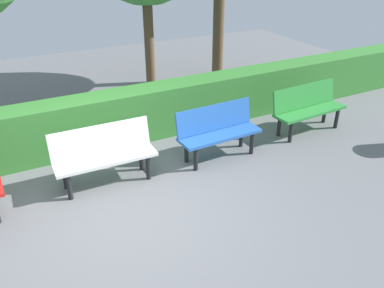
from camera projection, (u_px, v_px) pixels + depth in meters
ground_plane at (123, 211)px, 5.30m from camera, size 17.27×17.27×0.00m
bench_green at (308, 107)px, 7.28m from camera, size 1.49×0.53×0.86m
bench_blue at (218, 130)px, 6.42m from camera, size 1.40×0.50×0.86m
bench_white at (104, 153)px, 5.73m from camera, size 1.47×0.49×0.86m
hedge_row at (134, 115)px, 7.01m from camera, size 13.27×0.56×0.91m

